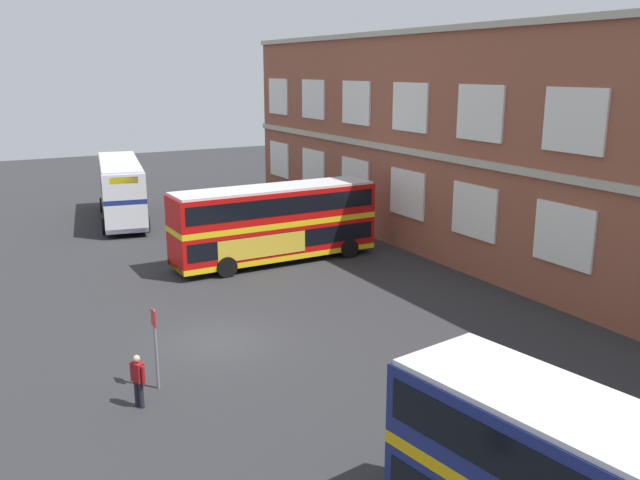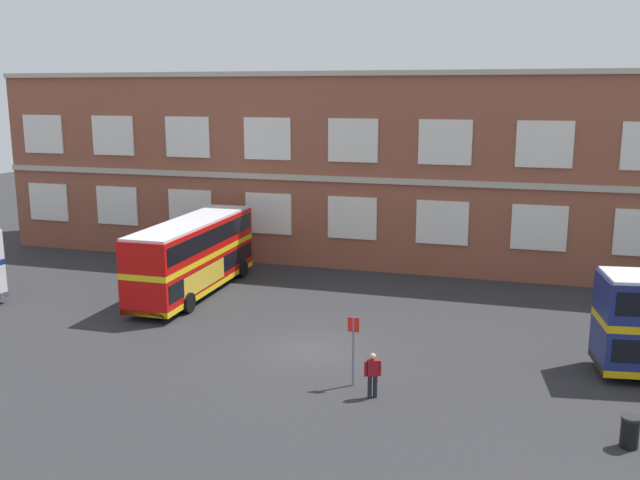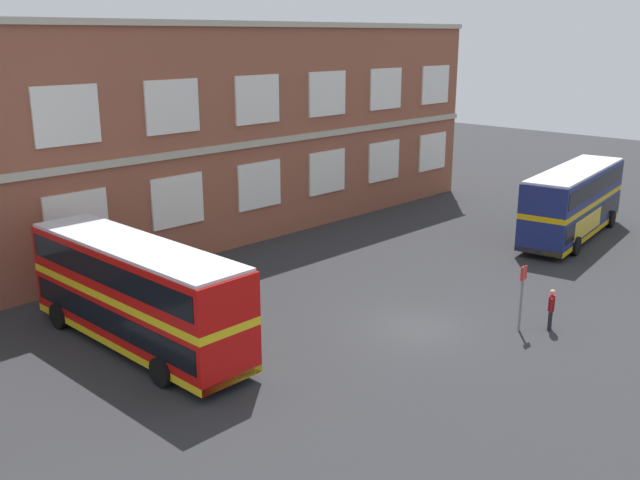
% 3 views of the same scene
% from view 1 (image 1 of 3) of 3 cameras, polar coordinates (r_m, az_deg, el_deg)
% --- Properties ---
extents(ground_plane, '(120.00, 120.00, 0.00)m').
position_cam_1_polar(ground_plane, '(26.52, -4.61, -7.84)').
color(ground_plane, '#2B2B2D').
extents(brick_terminal_building, '(49.32, 8.19, 12.10)m').
position_cam_1_polar(brick_terminal_building, '(35.69, 18.17, 7.08)').
color(brick_terminal_building, brown).
rests_on(brick_terminal_building, ground).
extents(double_decker_near, '(11.28, 4.48, 4.07)m').
position_cam_1_polar(double_decker_near, '(47.04, -16.64, 4.18)').
color(double_decker_near, silver).
rests_on(double_decker_near, ground).
extents(double_decker_middle, '(2.98, 11.03, 4.07)m').
position_cam_1_polar(double_decker_middle, '(35.30, -3.88, 1.50)').
color(double_decker_middle, red).
rests_on(double_decker_middle, ground).
extents(waiting_passenger, '(0.62, 0.38, 1.70)m').
position_cam_1_polar(waiting_passenger, '(21.32, -15.30, -11.37)').
color(waiting_passenger, black).
rests_on(waiting_passenger, ground).
extents(bus_stand_flag, '(0.44, 0.10, 2.70)m').
position_cam_1_polar(bus_stand_flag, '(22.04, -13.89, -8.39)').
color(bus_stand_flag, slate).
rests_on(bus_stand_flag, ground).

